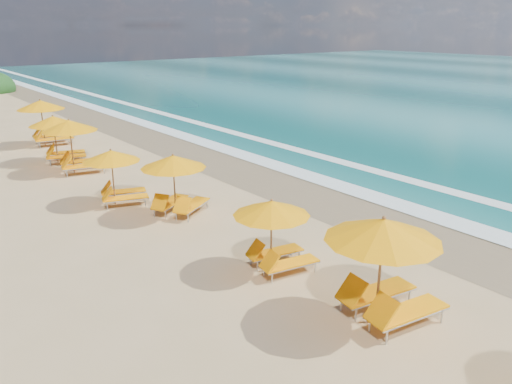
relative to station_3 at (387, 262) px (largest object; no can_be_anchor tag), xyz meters
name	(u,v)px	position (x,y,z in m)	size (l,w,h in m)	color
ground	(256,226)	(1.26, 6.31, -1.45)	(160.00, 160.00, 0.00)	tan
wet_sand	(338,201)	(5.26, 6.31, -1.45)	(4.00, 160.00, 0.01)	olive
surf_foam	(383,188)	(7.96, 6.31, -1.43)	(4.00, 160.00, 0.01)	white
station_3	(387,262)	(0.00, 0.00, 0.00)	(3.06, 2.90, 2.59)	olive
station_4	(276,230)	(-0.31, 3.41, -0.27)	(2.53, 2.41, 2.11)	olive
station_5	(177,180)	(-0.28, 8.84, -0.17)	(3.09, 3.09, 2.29)	olive
station_6	(117,173)	(-1.41, 11.30, -0.25)	(2.74, 2.68, 2.14)	olive
station_7	(76,142)	(-1.10, 16.55, -0.05)	(3.08, 2.97, 2.50)	olive
station_8	(59,136)	(-1.11, 18.87, -0.13)	(2.97, 2.89, 2.36)	olive
station_9	(46,119)	(-0.40, 23.21, 0.00)	(3.06, 2.90, 2.59)	olive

